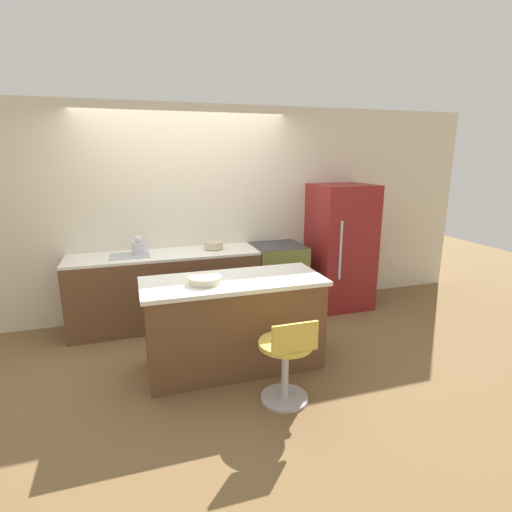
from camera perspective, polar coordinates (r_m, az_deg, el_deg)
ground_plane at (r=4.82m, az=-8.09°, el=-10.48°), size 14.00×14.00×0.00m
wall_back at (r=5.07m, az=-9.88°, el=6.08°), size 8.00×0.06×2.60m
back_counter at (r=4.92m, az=-12.73°, el=-4.64°), size 2.20×0.60×0.89m
kitchen_island at (r=3.87m, az=-3.18°, el=-9.52°), size 1.70×0.71×0.88m
oven_range at (r=5.22m, az=3.13°, el=-3.17°), size 0.64×0.62×0.89m
refrigerator at (r=5.43m, az=11.93°, el=1.35°), size 0.74×0.73×1.64m
stool_chair at (r=3.38m, az=4.37°, el=-14.59°), size 0.45×0.45×0.77m
kettle at (r=4.81m, az=-16.34°, el=1.32°), size 0.17×0.17×0.22m
mixing_bowl at (r=4.91m, az=-6.08°, el=1.56°), size 0.23×0.23×0.08m
fruit_bowl at (r=3.62m, az=-7.31°, el=-3.39°), size 0.29×0.29×0.07m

